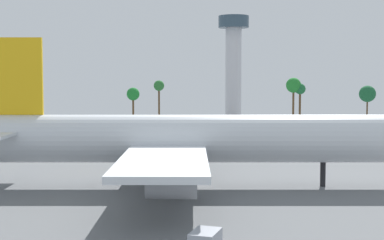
% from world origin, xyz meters
% --- Properties ---
extents(ground_plane, '(238.38, 238.38, 0.00)m').
position_xyz_m(ground_plane, '(0.00, 0.00, 0.00)').
color(ground_plane, slate).
extents(cargo_airplane, '(59.59, 50.29, 19.19)m').
position_xyz_m(cargo_airplane, '(-0.19, 0.00, 6.13)').
color(cargo_airplane, silver).
rests_on(cargo_airplane, ground_plane).
extents(catering_truck, '(3.26, 4.11, 2.34)m').
position_xyz_m(catering_truck, '(27.69, 33.69, 1.14)').
color(catering_truck, silver).
rests_on(catering_truck, ground_plane).
extents(control_tower, '(10.31, 10.31, 35.58)m').
position_xyz_m(control_tower, '(14.39, 117.73, 21.34)').
color(control_tower, silver).
rests_on(control_tower, ground_plane).
extents(tree_line_backdrop, '(98.87, 6.57, 14.88)m').
position_xyz_m(tree_line_backdrop, '(35.10, 148.00, 9.74)').
color(tree_line_backdrop, '#51381E').
rests_on(tree_line_backdrop, ground_plane).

